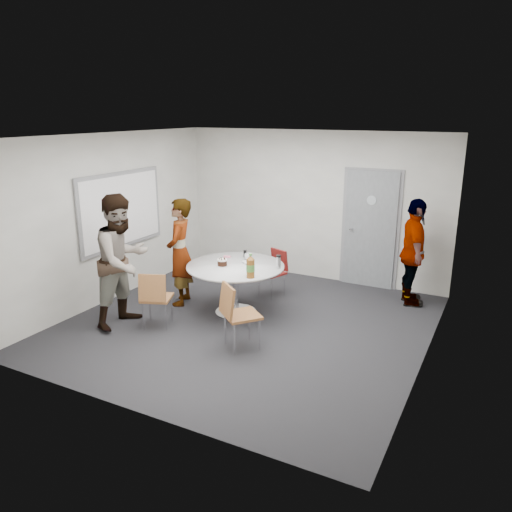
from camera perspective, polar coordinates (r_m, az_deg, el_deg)
The scene contains 15 objects.
floor at distance 7.43m, azimuth -0.97°, elevation -7.75°, with size 5.00×5.00×0.00m, color black.
ceiling at distance 6.79m, azimuth -1.08°, elevation 13.54°, with size 5.00×5.00×0.00m, color silver.
wall_back at distance 9.21m, azimuth 6.44°, elevation 5.73°, with size 5.00×5.00×0.00m, color silver.
wall_left at distance 8.44m, azimuth -16.16°, elevation 4.20°, with size 5.00×5.00×0.00m, color silver.
wall_right at distance 6.24m, azimuth 19.63°, elevation -0.29°, with size 5.00×5.00×0.00m, color silver.
wall_front at distance 5.03m, azimuth -14.74°, elevation -3.79°, with size 5.00×5.00×0.00m, color silver.
door at distance 8.94m, azimuth 12.92°, elevation 2.96°, with size 1.02×0.17×2.12m.
whiteboard at distance 8.54m, azimuth -15.11°, elevation 5.10°, with size 0.04×1.90×1.25m.
table at distance 7.56m, azimuth -2.22°, elevation -1.86°, with size 1.48×1.48×1.12m.
chair_near_left at distance 7.24m, azimuth -11.48°, elevation -4.35°, with size 0.53×0.56×0.85m.
chair_near_right at distance 6.49m, azimuth -2.37°, elevation -6.18°, with size 0.62×0.63×0.90m.
chair_far at distance 8.40m, azimuth 2.19°, elevation -1.38°, with size 0.48×0.51×0.79m.
person_main at distance 8.02m, azimuth -8.68°, elevation 0.44°, with size 0.63×0.41×1.72m, color #A5C6EA.
person_left at distance 7.37m, azimuth -15.00°, elevation -0.52°, with size 0.94×0.73×1.93m, color white.
person_right at distance 8.28m, azimuth 17.53°, elevation 0.37°, with size 1.01×0.42×1.73m, color black.
Camera 1 is at (3.23, -5.96, 3.04)m, focal length 35.00 mm.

